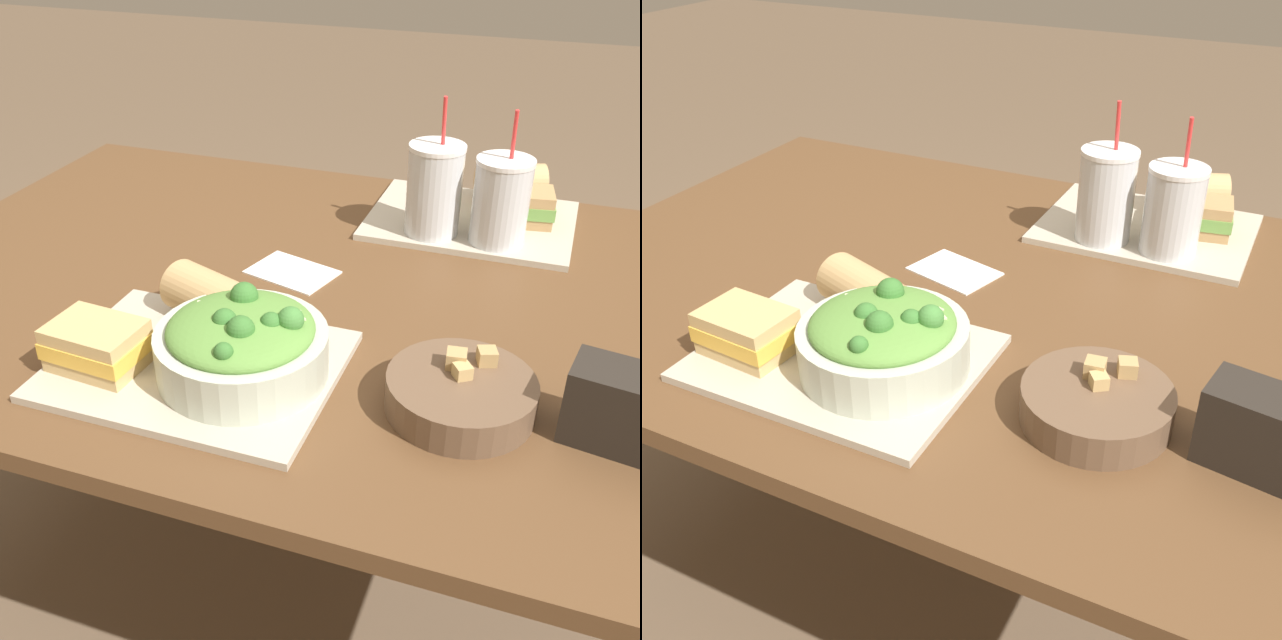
{
  "view_description": "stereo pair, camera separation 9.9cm",
  "coord_description": "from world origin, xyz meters",
  "views": [
    {
      "loc": [
        0.39,
        -1.03,
        1.32
      ],
      "look_at": [
        0.11,
        -0.23,
        0.8
      ],
      "focal_mm": 42.0,
      "sensor_mm": 36.0,
      "label": 1
    },
    {
      "loc": [
        0.48,
        -0.99,
        1.32
      ],
      "look_at": [
        0.11,
        -0.23,
        0.8
      ],
      "focal_mm": 42.0,
      "sensor_mm": 36.0,
      "label": 2
    }
  ],
  "objects": [
    {
      "name": "chip_bag",
      "position": [
        0.5,
        -0.25,
        0.77
      ],
      "size": [
        0.15,
        0.1,
        0.1
      ],
      "rotation": [
        0.0,
        0.0,
        -0.16
      ],
      "color": "#28231E",
      "rests_on": "dining_table"
    },
    {
      "name": "sandwich_near",
      "position": [
        -0.18,
        -0.33,
        0.76
      ],
      "size": [
        0.13,
        0.1,
        0.06
      ],
      "rotation": [
        0.0,
        0.0,
        -0.08
      ],
      "color": "tan",
      "rests_on": "tray_near"
    },
    {
      "name": "dining_table",
      "position": [
        0.0,
        0.0,
        0.64
      ],
      "size": [
        1.46,
        1.03,
        0.72
      ],
      "color": "brown",
      "rests_on": "ground_plane"
    },
    {
      "name": "salad_bowl",
      "position": [
        0.02,
        -0.28,
        0.78
      ],
      "size": [
        0.23,
        0.23,
        0.11
      ],
      "color": "beige",
      "rests_on": "tray_near"
    },
    {
      "name": "sandwich_far",
      "position": [
        0.3,
        0.35,
        0.76
      ],
      "size": [
        0.14,
        0.1,
        0.06
      ],
      "rotation": [
        0.0,
        0.0,
        0.16
      ],
      "color": "tan",
      "rests_on": "tray_far"
    },
    {
      "name": "drink_cup_red",
      "position": [
        0.28,
        0.25,
        0.8
      ],
      "size": [
        0.1,
        0.1,
        0.24
      ],
      "color": "silver",
      "rests_on": "tray_far"
    },
    {
      "name": "ground_plane",
      "position": [
        0.0,
        0.0,
        0.0
      ],
      "size": [
        12.0,
        12.0,
        0.0
      ],
      "primitive_type": "plane",
      "color": "brown"
    },
    {
      "name": "baguette_far",
      "position": [
        0.28,
        0.45,
        0.77
      ],
      "size": [
        0.15,
        0.12,
        0.08
      ],
      "rotation": [
        0.0,
        0.0,
        1.92
      ],
      "color": "tan",
      "rests_on": "tray_far"
    },
    {
      "name": "soup_bowl",
      "position": [
        0.3,
        -0.25,
        0.74
      ],
      "size": [
        0.19,
        0.19,
        0.07
      ],
      "color": "brown",
      "rests_on": "dining_table"
    },
    {
      "name": "napkin_folded",
      "position": [
        -0.04,
        0.03,
        0.72
      ],
      "size": [
        0.16,
        0.13,
        0.0
      ],
      "color": "white",
      "rests_on": "dining_table"
    },
    {
      "name": "baguette_near",
      "position": [
        -0.08,
        -0.18,
        0.77
      ],
      "size": [
        0.16,
        0.12,
        0.08
      ],
      "rotation": [
        0.0,
        0.0,
        1.21
      ],
      "color": "tan",
      "rests_on": "tray_near"
    },
    {
      "name": "tray_far",
      "position": [
        0.22,
        0.34,
        0.72
      ],
      "size": [
        0.39,
        0.3,
        0.01
      ],
      "color": "#BCB29E",
      "rests_on": "dining_table"
    },
    {
      "name": "tray_near",
      "position": [
        -0.06,
        -0.28,
        0.72
      ],
      "size": [
        0.39,
        0.3,
        0.01
      ],
      "color": "#BCB29E",
      "rests_on": "dining_table"
    },
    {
      "name": "drink_cup_dark",
      "position": [
        0.16,
        0.25,
        0.81
      ],
      "size": [
        0.1,
        0.1,
        0.26
      ],
      "color": "silver",
      "rests_on": "tray_far"
    }
  ]
}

